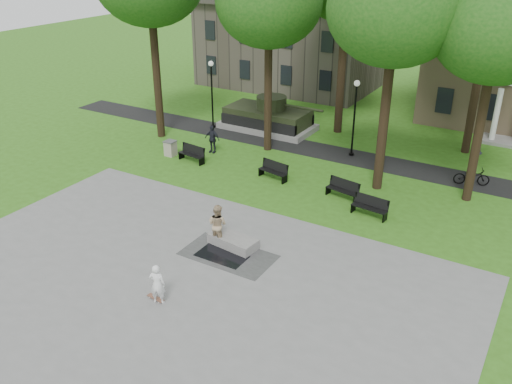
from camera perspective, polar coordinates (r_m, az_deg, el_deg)
ground at (r=24.64m, az=-1.78°, el=-4.98°), size 120.00×120.00×0.00m
plaza at (r=21.29m, az=-9.14°, el=-10.78°), size 22.00×16.00×0.02m
footpath at (r=34.33m, az=9.03°, el=3.86°), size 44.00×2.60×0.01m
building_left at (r=50.51m, az=3.93°, el=15.33°), size 15.00×10.00×7.20m
tree_1 at (r=32.73m, az=1.37°, el=19.31°), size 6.20×6.20×11.63m
tree_2 at (r=27.71m, az=14.50°, el=18.18°), size 6.60×6.60×12.16m
tree_3 at (r=27.83m, az=24.12°, el=15.36°), size 6.00×6.00×11.19m
lamp_left at (r=38.27m, az=-4.68°, el=10.76°), size 0.36×0.36×4.73m
lamp_mid at (r=33.52m, az=10.35°, el=8.28°), size 0.36×0.36×4.73m
tank_monument at (r=38.36m, az=1.28°, el=7.86°), size 7.45×3.40×2.40m
puddle at (r=23.43m, az=-3.63°, el=-6.72°), size 2.20×1.20×0.00m
concrete_block at (r=24.01m, az=-2.42°, el=-5.20°), size 2.30×1.25×0.45m
skateboard at (r=21.18m, az=-10.51°, el=-10.97°), size 0.80×0.29×0.07m
skateboarder at (r=20.55m, az=-10.36°, el=-9.52°), size 0.70×0.58×1.65m
friend_watching at (r=23.89m, az=-4.07°, el=-3.42°), size 0.95×0.75×1.89m
pedestrian_walker at (r=34.19m, az=-4.64°, el=5.58°), size 1.05×0.48×1.77m
cyclist at (r=31.79m, az=21.86°, el=2.14°), size 2.01×1.27×2.11m
park_bench_0 at (r=33.03m, az=-6.74°, el=4.09°), size 1.84×0.74×1.00m
park_bench_1 at (r=30.43m, az=1.87°, el=2.34°), size 1.85×0.85×1.00m
park_bench_2 at (r=28.53m, az=9.14°, el=0.36°), size 1.85×0.84×1.00m
park_bench_3 at (r=26.96m, az=11.92°, el=-1.45°), size 1.84×0.71×1.00m
trash_bin at (r=34.11m, az=-8.99°, el=4.58°), size 0.66×0.66×0.96m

